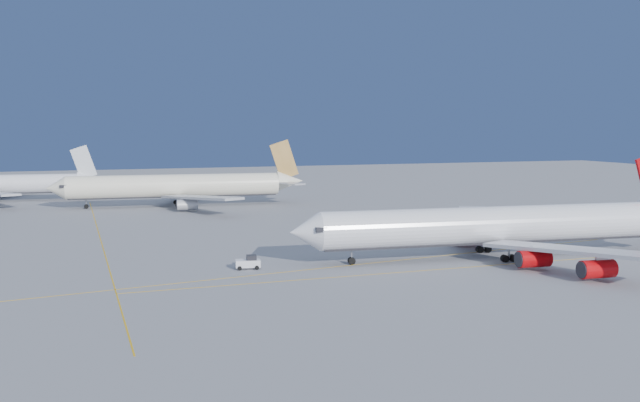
{
  "coord_description": "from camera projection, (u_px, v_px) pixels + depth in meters",
  "views": [
    {
      "loc": [
        -45.1,
        -105.68,
        21.17
      ],
      "look_at": [
        -0.69,
        19.98,
        7.0
      ],
      "focal_mm": 40.0,
      "sensor_mm": 36.0,
      "label": 1
    }
  ],
  "objects": [
    {
      "name": "taxiway_lines",
      "position": [
        267.0,
        254.0,
        117.33
      ],
      "size": [
        118.86,
        140.0,
        0.02
      ],
      "color": "#D79C0B",
      "rests_on": "ground"
    },
    {
      "name": "airliner_virgin",
      "position": [
        499.0,
        226.0,
        114.59
      ],
      "size": [
        68.84,
        61.61,
        16.97
      ],
      "rotation": [
        0.0,
        0.0,
        -0.09
      ],
      "color": "white",
      "rests_on": "ground"
    },
    {
      "name": "airliner_etihad",
      "position": [
        181.0,
        186.0,
        187.31
      ],
      "size": [
        66.73,
        61.47,
        17.41
      ],
      "rotation": [
        0.0,
        0.0,
        -0.08
      ],
      "color": "#EEE7CB",
      "rests_on": "ground"
    },
    {
      "name": "pushback_tug",
      "position": [
        249.0,
        263.0,
        105.45
      ],
      "size": [
        3.87,
        2.71,
        2.04
      ],
      "rotation": [
        0.0,
        0.0,
        -0.17
      ],
      "color": "white",
      "rests_on": "ground"
    },
    {
      "name": "ground",
      "position": [
        365.0,
        256.0,
        116.26
      ],
      "size": [
        500.0,
        500.0,
        0.0
      ],
      "primitive_type": "plane",
      "color": "slate",
      "rests_on": "ground"
    }
  ]
}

